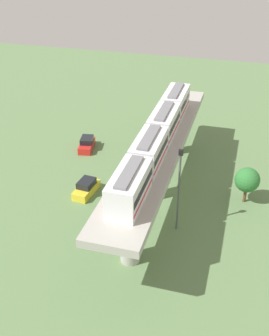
# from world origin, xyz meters

# --- Properties ---
(ground_plane) EXTENTS (120.00, 120.00, 0.00)m
(ground_plane) POSITION_xyz_m (0.00, 0.00, 0.00)
(ground_plane) COLOR #5B7A4C
(viaduct) EXTENTS (5.20, 35.80, 7.02)m
(viaduct) POSITION_xyz_m (0.00, 0.00, 5.53)
(viaduct) COLOR #A8A59E
(viaduct) RESTS_ON ground
(train) EXTENTS (2.64, 27.45, 3.24)m
(train) POSITION_xyz_m (0.00, -1.33, 8.56)
(train) COLOR silver
(train) RESTS_ON viaduct
(parked_car_red) EXTENTS (2.53, 4.46, 1.76)m
(parked_car_red) POSITION_xyz_m (-12.65, 9.00, 0.74)
(parked_car_red) COLOR red
(parked_car_red) RESTS_ON ground
(parked_car_yellow) EXTENTS (2.22, 4.36, 1.76)m
(parked_car_yellow) POSITION_xyz_m (-8.42, -1.88, 0.74)
(parked_car_yellow) COLOR yellow
(parked_car_yellow) RESTS_ON ground
(tree_near_viaduct) EXTENTS (2.90, 2.90, 4.45)m
(tree_near_viaduct) POSITION_xyz_m (10.15, 1.64, 2.98)
(tree_near_viaduct) COLOR brown
(tree_near_viaduct) RESTS_ON ground
(signal_post) EXTENTS (0.44, 0.28, 9.62)m
(signal_post) POSITION_xyz_m (3.40, -5.56, 5.33)
(signal_post) COLOR #4C4C51
(signal_post) RESTS_ON ground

